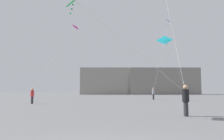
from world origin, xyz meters
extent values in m
cylinder|color=#2D2D33|center=(4.18, 8.25, 0.39)|extent=(0.25, 0.25, 0.78)
cylinder|color=black|center=(4.18, 8.25, 1.12)|extent=(0.37, 0.37, 0.68)
sphere|color=tan|center=(4.18, 8.25, 1.59)|extent=(0.25, 0.25, 0.25)
cylinder|color=#2D2D33|center=(-8.41, 20.08, 0.38)|extent=(0.24, 0.24, 0.75)
cylinder|color=red|center=(-8.41, 20.08, 1.08)|extent=(0.36, 0.36, 0.65)
sphere|color=tan|center=(-8.41, 20.08, 1.53)|extent=(0.24, 0.24, 0.24)
cylinder|color=#2D2D33|center=(10.28, 28.12, 0.38)|extent=(0.25, 0.25, 0.75)
cylinder|color=teal|center=(10.28, 28.12, 1.08)|extent=(0.36, 0.36, 0.66)
sphere|color=tan|center=(10.28, 28.12, 1.53)|extent=(0.25, 0.25, 0.25)
cylinder|color=#2D2D33|center=(6.22, 31.37, 0.42)|extent=(0.27, 0.27, 0.83)
cylinder|color=gray|center=(6.22, 31.37, 1.20)|extent=(0.40, 0.40, 0.73)
sphere|color=tan|center=(6.22, 31.37, 1.70)|extent=(0.27, 0.27, 0.27)
cone|color=#D12899|center=(-5.48, 29.29, 10.86)|extent=(1.36, 1.43, 0.85)
sphere|color=#D12899|center=(-5.39, 29.18, 10.65)|extent=(0.10, 0.10, 0.10)
sphere|color=#D12899|center=(-5.30, 29.08, 10.44)|extent=(0.10, 0.10, 0.10)
sphere|color=#D12899|center=(-5.21, 28.97, 10.23)|extent=(0.10, 0.10, 0.10)
cylinder|color=silver|center=(-6.94, 24.69, 6.08)|extent=(2.95, 9.22, 9.57)
pyramid|color=purple|center=(9.65, 35.02, 13.44)|extent=(1.38, 1.62, 0.61)
sphere|color=purple|center=(9.50, 35.06, 13.21)|extent=(0.10, 0.10, 0.10)
sphere|color=purple|center=(9.36, 35.09, 13.00)|extent=(0.10, 0.10, 0.10)
sphere|color=purple|center=(9.23, 35.13, 12.79)|extent=(0.10, 0.10, 0.10)
cylinder|color=silver|center=(7.93, 33.20, 7.36)|extent=(3.43, 3.68, 12.12)
pyramid|color=#1EB2C6|center=(6.81, 25.45, 7.96)|extent=(1.65, 0.86, 0.93)
sphere|color=#1EB2C6|center=(6.93, 25.40, 7.73)|extent=(0.10, 0.10, 0.10)
sphere|color=#1EB2C6|center=(7.05, 25.32, 7.52)|extent=(0.10, 0.10, 0.10)
sphere|color=#1EB2C6|center=(7.17, 25.25, 7.31)|extent=(0.10, 0.10, 0.10)
cylinder|color=silver|center=(8.55, 26.80, 4.62)|extent=(3.49, 2.67, 6.65)
pyramid|color=green|center=(-1.91, 7.62, 6.31)|extent=(1.47, 1.77, 0.75)
sphere|color=green|center=(-1.98, 7.74, 6.08)|extent=(0.10, 0.10, 0.10)
sphere|color=green|center=(-2.06, 7.85, 5.87)|extent=(0.10, 0.10, 0.10)
sphere|color=green|center=(-2.15, 7.96, 5.66)|extent=(0.10, 0.10, 0.10)
cylinder|color=silver|center=(1.15, 7.94, 3.79)|extent=(6.08, 0.64, 5.00)
cube|color=gray|center=(-1.00, 81.46, 4.54)|extent=(20.99, 16.75, 9.07)
cube|color=gray|center=(17.00, 78.20, 4.49)|extent=(23.83, 11.73, 8.98)
camera|label=1|loc=(0.30, -4.67, 1.40)|focal=37.59mm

